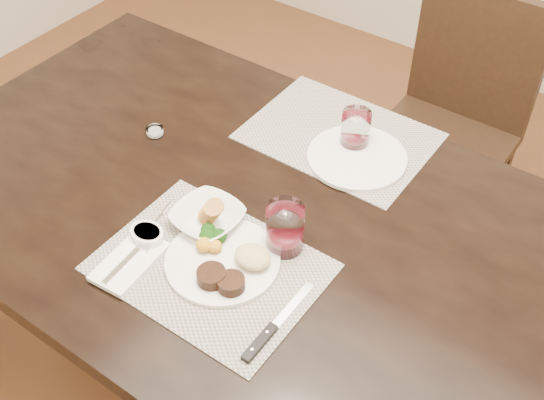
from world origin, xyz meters
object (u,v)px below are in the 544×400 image
Objects in this scene: chair_far at (454,115)px; dinner_plate at (226,261)px; far_plate at (357,157)px; wine_glass_near at (285,230)px; cracker_bowl at (208,217)px; steak_knife at (268,333)px.

chair_far is 1.13m from dinner_plate.
chair_far is at bearing 88.26° from far_plate.
chair_far is 1.02m from wine_glass_near.
cracker_bowl is (-0.11, 0.07, 0.01)m from dinner_plate.
cracker_bowl is 0.42m from far_plate.
steak_knife is at bearing -84.99° from chair_far.
far_plate is (0.16, 0.39, -0.02)m from cracker_bowl.
steak_knife is 1.98× the size of wine_glass_near.
wine_glass_near is 0.46× the size of far_plate.
far_plate is (-0.12, 0.55, 0.00)m from steak_knife.
wine_glass_near is at bearing -90.07° from chair_far.
dinner_plate is 2.15× the size of wine_glass_near.
steak_knife is 0.92× the size of far_plate.
cracker_bowl is 0.64× the size of far_plate.
chair_far reaches higher than cracker_bowl.
cracker_bowl is at bearing -166.06° from wine_glass_near.
dinner_plate is at bearing -34.14° from cracker_bowl.
chair_far is 1.07m from cracker_bowl.
cracker_bowl reaches higher than dinner_plate.
wine_glass_near is (0.07, 0.12, 0.04)m from dinner_plate.
dinner_plate is 0.14m from wine_glass_near.
wine_glass_near is at bearing 13.94° from cracker_bowl.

